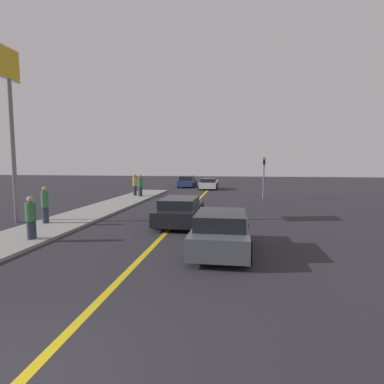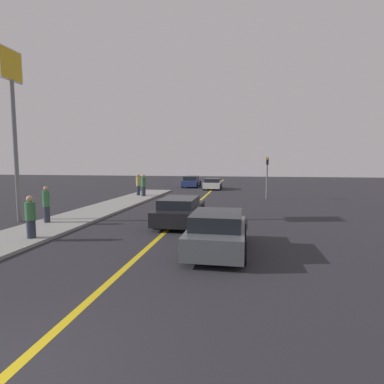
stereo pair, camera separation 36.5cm
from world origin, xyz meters
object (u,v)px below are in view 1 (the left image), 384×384
Objects in this scene: roadside_sign at (10,100)px; pedestrian_far_standing at (140,185)px; car_ahead_center at (180,210)px; traffic_light at (264,173)px; pedestrian_by_sign at (135,185)px; pedestrian_near_curb at (31,218)px; car_far_distant at (209,184)px; car_parked_left_lot at (187,182)px; car_near_right_lane at (221,232)px; pedestrian_mid_group at (45,205)px.

pedestrian_far_standing is at bearing 76.12° from roadside_sign.
car_ahead_center is 11.32m from pedestrian_far_standing.
car_ahead_center is 11.52m from traffic_light.
roadside_sign is (-2.06, -11.56, 4.82)m from pedestrian_by_sign.
pedestrian_near_curb is at bearing -123.81° from traffic_light.
traffic_light is at bearing -58.88° from car_far_distant.
car_parked_left_lot is 2.23× the size of pedestrian_by_sign.
car_parked_left_lot is at bearing 98.13° from car_ahead_center.
car_near_right_lane is 11.89m from roadside_sign.
traffic_light is at bearing 41.38° from roadside_sign.
car_parked_left_lot is 2.56× the size of pedestrian_near_curb.
pedestrian_far_standing is at bearing -101.15° from car_parked_left_lot.
car_ahead_center is 9.59m from roadside_sign.
car_parked_left_lot is 2.39× the size of pedestrian_mid_group.
pedestrian_by_sign is at bearing 118.79° from car_near_right_lane.
pedestrian_far_standing is at bearing -40.54° from pedestrian_by_sign.
roadside_sign reaches higher than pedestrian_far_standing.
car_far_distant is 2.42× the size of pedestrian_near_curb.
traffic_light reaches higher than car_parked_left_lot.
traffic_light is (10.79, -0.24, 1.04)m from pedestrian_by_sign.
pedestrian_near_curb reaches higher than car_near_right_lane.
pedestrian_by_sign is at bearing -105.13° from car_parked_left_lot.
traffic_light is (4.87, 10.34, 1.45)m from car_ahead_center.
car_ahead_center is 1.37× the size of traffic_light.
pedestrian_mid_group is at bearing -97.62° from car_parked_left_lot.
pedestrian_mid_group is at bearing -13.34° from roadside_sign.
pedestrian_by_sign is 10.84m from traffic_light.
traffic_light reaches higher than pedestrian_far_standing.
car_near_right_lane is 2.29× the size of pedestrian_mid_group.
car_ahead_center is at bearing 116.78° from car_near_right_lane.
pedestrian_by_sign is at bearing -125.63° from car_far_distant.
car_parked_left_lot is (-5.19, 25.42, -0.01)m from car_near_right_lane.
car_far_distant is 2.10× the size of pedestrian_by_sign.
car_parked_left_lot is 22.70m from pedestrian_mid_group.
roadside_sign is (-1.84, 0.44, 4.88)m from pedestrian_mid_group.
car_near_right_lane is 7.01m from pedestrian_near_curb.
pedestrian_by_sign is (-1.08, 14.74, 0.13)m from pedestrian_near_curb.
car_near_right_lane is 2.14× the size of pedestrian_far_standing.
pedestrian_by_sign is 0.22× the size of roadside_sign.
car_far_distant is at bearing 73.67° from pedestrian_mid_group.
car_near_right_lane is at bearing -61.58° from pedestrian_by_sign.
car_near_right_lane is 16.18m from pedestrian_far_standing.
pedestrian_by_sign is (-0.66, 0.56, 0.01)m from pedestrian_far_standing.
car_ahead_center is at bearing 7.01° from roadside_sign.
roadside_sign is at bearing 134.57° from pedestrian_near_curb.
pedestrian_far_standing reaches higher than pedestrian_near_curb.
roadside_sign reaches higher than pedestrian_mid_group.
traffic_light is (7.90, -10.73, 1.44)m from car_parked_left_lot.
car_parked_left_lot is at bearing 138.23° from car_far_distant.
pedestrian_near_curb is at bearing -88.31° from pedestrian_far_standing.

